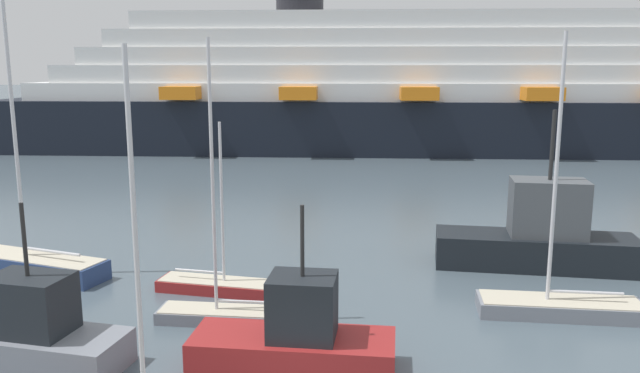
{
  "coord_description": "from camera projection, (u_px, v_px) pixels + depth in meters",
  "views": [
    {
      "loc": [
        1.78,
        -13.65,
        8.81
      ],
      "look_at": [
        0.0,
        17.59,
        2.85
      ],
      "focal_mm": 35.28,
      "sensor_mm": 36.0,
      "label": 1
    }
  ],
  "objects": [
    {
      "name": "sailboat_0",
      "position": [
        216.0,
        284.0,
        25.0
      ],
      "size": [
        4.77,
        2.1,
        6.77
      ],
      "rotation": [
        0.0,
        0.0,
        -0.17
      ],
      "color": "maroon",
      "rests_on": "ground_plane"
    },
    {
      "name": "fishing_boat_1",
      "position": [
        539.0,
        237.0,
        27.88
      ],
      "size": [
        8.91,
        3.45,
        7.02
      ],
      "rotation": [
        0.0,
        0.0,
        -0.11
      ],
      "color": "black",
      "rests_on": "ground_plane"
    },
    {
      "name": "fishing_boat_2",
      "position": [
        27.0,
        333.0,
        18.77
      ],
      "size": [
        6.52,
        3.18,
        4.99
      ],
      "rotation": [
        0.0,
        0.0,
        -0.18
      ],
      "color": "gray",
      "rests_on": "ground_plane"
    },
    {
      "name": "sailboat_2",
      "position": [
        35.0,
        262.0,
        26.89
      ],
      "size": [
        6.79,
        3.69,
        12.29
      ],
      "rotation": [
        0.0,
        0.0,
        2.83
      ],
      "color": "navy",
      "rests_on": "ground_plane"
    },
    {
      "name": "sailboat_4",
      "position": [
        227.0,
        310.0,
        22.0
      ],
      "size": [
        4.99,
        1.56,
        9.77
      ],
      "rotation": [
        0.0,
        0.0,
        3.08
      ],
      "color": "gray",
      "rests_on": "ground_plane"
    },
    {
      "name": "cruise_ship",
      "position": [
        466.0,
        92.0,
        66.74
      ],
      "size": [
        99.1,
        15.73,
        19.32
      ],
      "rotation": [
        0.0,
        0.0,
        -0.0
      ],
      "color": "black",
      "rests_on": "ground_plane"
    },
    {
      "name": "sailboat_3",
      "position": [
        560.0,
        303.0,
        22.58
      ],
      "size": [
        5.88,
        2.03,
        10.0
      ],
      "rotation": [
        0.0,
        0.0,
        3.07
      ],
      "color": "gray",
      "rests_on": "ground_plane"
    },
    {
      "name": "fishing_boat_0",
      "position": [
        296.0,
        338.0,
        18.5
      ],
      "size": [
        6.13,
        2.54,
        4.98
      ],
      "rotation": [
        0.0,
        0.0,
        -0.07
      ],
      "color": "maroon",
      "rests_on": "ground_plane"
    }
  ]
}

